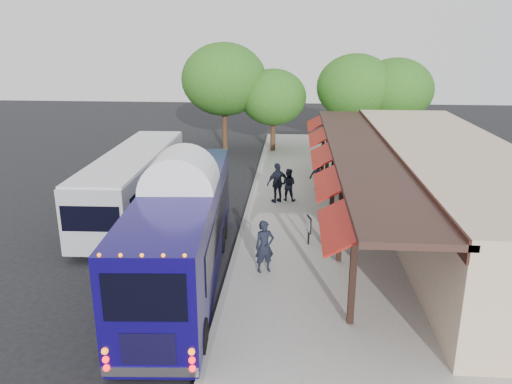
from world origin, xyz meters
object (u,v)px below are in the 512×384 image
(ped_a, at_px, (265,247))
(ped_d, at_px, (318,176))
(city_bus, at_px, (135,181))
(ped_b, at_px, (288,185))
(ped_c, at_px, (278,183))
(coach_bus, at_px, (183,226))
(sign_board, at_px, (309,226))

(ped_a, xyz_separation_m, ped_d, (2.19, 9.50, -0.10))
(city_bus, distance_m, ped_b, 7.23)
(ped_a, bearing_deg, ped_d, 54.34)
(ped_c, bearing_deg, ped_d, -165.98)
(city_bus, relative_size, ped_b, 6.80)
(ped_c, xyz_separation_m, ped_d, (2.02, 2.06, -0.16))
(ped_c, bearing_deg, city_bus, -15.71)
(city_bus, bearing_deg, coach_bus, -61.25)
(city_bus, bearing_deg, ped_a, -43.82)
(coach_bus, relative_size, ped_a, 6.08)
(city_bus, xyz_separation_m, ped_c, (6.38, 1.81, -0.48))
(coach_bus, bearing_deg, ped_b, 64.08)
(city_bus, distance_m, ped_c, 6.65)
(city_bus, relative_size, ped_d, 6.70)
(coach_bus, distance_m, ped_d, 11.09)
(ped_c, relative_size, ped_d, 1.20)
(ped_a, bearing_deg, coach_bus, 166.27)
(city_bus, distance_m, ped_a, 8.40)
(coach_bus, distance_m, sign_board, 5.16)
(coach_bus, height_order, city_bus, coach_bus)
(ped_a, relative_size, sign_board, 1.60)
(ped_c, distance_m, ped_d, 2.89)
(city_bus, bearing_deg, ped_c, 14.28)
(ped_a, xyz_separation_m, ped_b, (0.66, 7.78, -0.12))
(city_bus, bearing_deg, ped_d, 23.17)
(ped_d, bearing_deg, ped_b, 79.81)
(ped_b, bearing_deg, coach_bus, 78.92)
(coach_bus, distance_m, ped_b, 8.90)
(ped_b, relative_size, ped_d, 0.99)
(coach_bus, xyz_separation_m, ped_a, (2.66, 0.42, -0.82))
(ped_a, bearing_deg, city_bus, 115.06)
(ped_a, bearing_deg, ped_b, 62.41)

